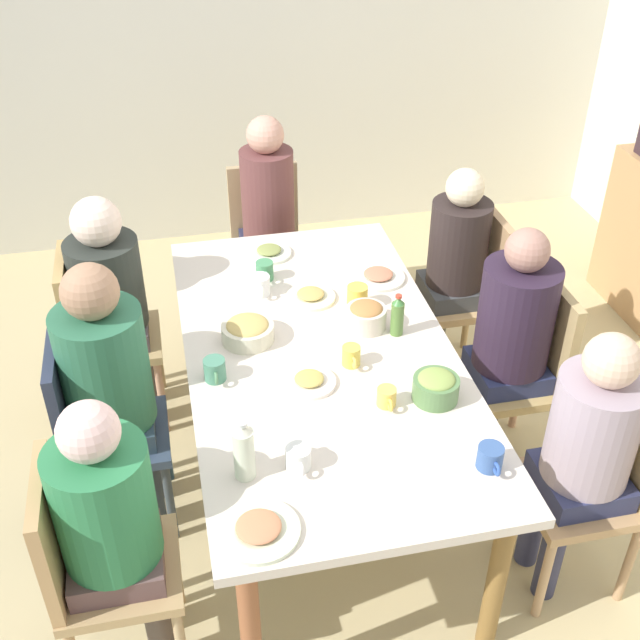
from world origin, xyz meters
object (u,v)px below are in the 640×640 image
object	(u,v)px
cup_0	(215,370)
chair_6	(97,331)
plate_3	(269,252)
bottle_0	(244,451)
person_4	(269,210)
plate_4	(259,529)
person_3	(455,259)
person_6	(111,291)
chair_3	(469,286)
person_1	(587,443)
cup_2	(351,356)
chair_1	(600,476)
plate_1	(378,276)
bowl_1	(366,316)
person_5	(511,331)
bowl_2	(436,387)
plate_0	(309,381)
chair_2	(92,562)
cup_5	(387,397)
dining_table	(320,365)
cup_1	(260,285)
cup_3	(298,458)
chair_0	(95,427)
bowl_0	(248,330)
cup_7	(490,458)
cup_4	(265,271)
cup_6	(357,297)
plate_2	(311,296)
bottle_1	(397,316)
chair_4	(267,238)

from	to	relation	value
cup_0	chair_6	bearing A→B (deg)	-147.36
plate_3	bottle_0	xyz separation A→B (m)	(1.40, -0.31, 0.10)
person_4	plate_4	world-z (taller)	person_4
person_3	person_6	bearing A→B (deg)	-90.00
chair_3	person_3	xyz separation A→B (m)	(-0.00, -0.09, 0.17)
person_1	cup_2	distance (m)	0.91
chair_1	plate_1	xyz separation A→B (m)	(-1.14, -0.53, 0.24)
chair_6	bowl_1	xyz separation A→B (m)	(0.54, 1.13, 0.28)
person_5	chair_1	bearing A→B (deg)	7.73
person_6	plate_3	size ratio (longest dim) A/B	5.58
person_5	bowl_2	xyz separation A→B (m)	(0.37, -0.47, 0.08)
bowl_1	chair_6	bearing A→B (deg)	-115.61
plate_0	bottle_0	bearing A→B (deg)	-35.67
chair_2	cup_5	xyz separation A→B (m)	(-0.30, 1.07, 0.26)
dining_table	cup_1	bearing A→B (deg)	-160.14
dining_table	chair_1	world-z (taller)	chair_1
bowl_2	bowl_1	bearing A→B (deg)	-165.22
person_3	cup_3	xyz separation A→B (m)	(1.27, -1.02, 0.10)
person_4	person_5	distance (m)	1.52
plate_0	cup_5	distance (m)	0.31
chair_2	cup_0	size ratio (longest dim) A/B	7.56
chair_0	person_4	bearing A→B (deg)	144.80
plate_0	bottle_0	xyz separation A→B (m)	(0.41, -0.30, 0.10)
bowl_0	chair_1	bearing A→B (deg)	55.69
person_6	cup_3	size ratio (longest dim) A/B	9.69
dining_table	cup_0	xyz separation A→B (m)	(0.09, -0.42, 0.12)
chair_1	cup_7	size ratio (longest dim) A/B	7.34
person_1	cup_4	world-z (taller)	person_1
plate_1	cup_2	distance (m)	0.65
chair_3	chair_6	distance (m)	1.81
plate_4	bowl_0	world-z (taller)	bowl_0
person_5	cup_6	xyz separation A→B (m)	(-0.28, -0.59, 0.08)
plate_4	bowl_2	world-z (taller)	bowl_2
chair_1	cup_1	size ratio (longest dim) A/B	7.24
plate_2	cup_7	world-z (taller)	cup_7
plate_2	plate_4	xyz separation A→B (m)	(1.23, -0.41, 0.00)
person_6	person_3	bearing A→B (deg)	90.00
cup_2	bottle_1	world-z (taller)	bottle_1
plate_1	cup_5	world-z (taller)	cup_5
person_3	cup_2	xyz separation A→B (m)	(0.77, -0.71, 0.10)
cup_7	person_5	bearing A→B (deg)	151.33
chair_4	plate_0	xyz separation A→B (m)	(1.57, -0.08, 0.24)
person_4	cup_7	world-z (taller)	person_4
chair_4	bottle_0	world-z (taller)	bottle_0
person_5	cup_4	world-z (taller)	person_5
person_6	cup_4	size ratio (longest dim) A/B	10.22
plate_2	cup_5	distance (m)	0.76
dining_table	bowl_1	world-z (taller)	bowl_1
chair_3	cup_6	bearing A→B (deg)	-60.55
chair_6	bowl_0	xyz separation A→B (m)	(0.53, 0.64, 0.27)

